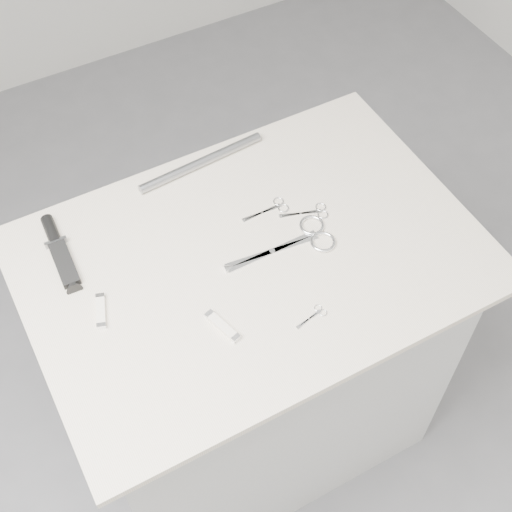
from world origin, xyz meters
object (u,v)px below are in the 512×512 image
sheathed_knife (58,248)px  large_shears (301,240)px  tiny_scissors (314,315)px  embroidery_scissors_b (272,208)px  pocket_knife_a (222,326)px  metal_rail (201,162)px  pocket_knife_b (101,311)px  plinth (254,358)px  embroidery_scissors_a (312,212)px

sheathed_knife → large_shears: bearing=-112.8°
large_shears → tiny_scissors: size_ratio=3.35×
embroidery_scissors_b → pocket_knife_a: size_ratio=1.23×
large_shears → metal_rail: (-0.09, 0.32, 0.01)m
large_shears → pocket_knife_b: size_ratio=3.03×
pocket_knife_b → plinth: bearing=-74.1°
embroidery_scissors_a → sheathed_knife: 0.58m
large_shears → pocket_knife_a: 0.28m
tiny_scissors → sheathed_knife: size_ratio=0.37×
metal_rail → pocket_knife_a: bearing=-110.6°
sheathed_knife → embroidery_scissors_a: bearing=-104.7°
large_shears → embroidery_scissors_b: (-0.01, 0.11, -0.00)m
tiny_scissors → metal_rail: size_ratio=0.23×
plinth → sheathed_knife: sheathed_knife is taller
large_shears → metal_rail: bearing=109.6°
large_shears → embroidery_scissors_b: bearing=98.5°
embroidery_scissors_b → pocket_knife_b: bearing=-170.2°
embroidery_scissors_a → metal_rail: metal_rail is taller
plinth → metal_rail: 0.57m
large_shears → sheathed_knife: size_ratio=1.24×
pocket_knife_a → pocket_knife_b: 0.26m
sheathed_knife → metal_rail: metal_rail is taller
pocket_knife_a → pocket_knife_b: same height
tiny_scissors → metal_rail: metal_rail is taller
plinth → pocket_knife_a: size_ratio=9.77×
sheathed_knife → pocket_knife_b: 0.20m
embroidery_scissors_a → metal_rail: size_ratio=0.34×
pocket_knife_a → metal_rail: 0.46m
large_shears → sheathed_knife: (-0.49, 0.23, 0.00)m
large_shears → metal_rail: 0.33m
large_shears → pocket_knife_b: (-0.46, 0.04, 0.00)m
large_shears → plinth: bearing=175.3°
plinth → embroidery_scissors_b: bearing=43.2°
plinth → pocket_knife_a: (-0.14, -0.13, 0.48)m
plinth → embroidery_scissors_b: size_ratio=7.95×
pocket_knife_a → tiny_scissors: bearing=-126.1°
plinth → sheathed_knife: 0.64m
large_shears → pocket_knife_a: size_ratio=2.77×
embroidery_scissors_a → pocket_knife_a: pocket_knife_a is taller
large_shears → embroidery_scissors_b: large_shears is taller
plinth → metal_rail: bearing=86.2°
embroidery_scissors_a → embroidery_scissors_b: same height
large_shears → embroidery_scissors_a: bearing=45.6°
large_shears → embroidery_scissors_b: 0.11m
sheathed_knife → pocket_knife_b: sheathed_knife is taller
embroidery_scissors_b → sheathed_knife: bearing=165.9°
tiny_scissors → pocket_knife_a: pocket_knife_a is taller
large_shears → pocket_knife_b: bearing=178.5°
pocket_knife_a → metal_rail: metal_rail is taller
plinth → embroidery_scissors_b: (0.10, 0.10, 0.47)m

